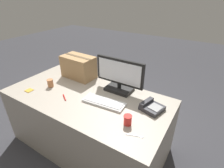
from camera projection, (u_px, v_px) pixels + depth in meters
The scene contains 11 objects.
ground_plane at pixel (90, 143), 2.23m from camera, with size 12.00×12.00×0.00m, color #38383D.
office_desk at pixel (88, 121), 2.06m from camera, with size 1.80×0.90×0.72m.
monitor at pixel (119, 77), 1.90m from camera, with size 0.56×0.20×0.37m.
keyboard at pixel (104, 102), 1.75m from camera, with size 0.45×0.19×0.03m.
desk_phone at pixel (151, 107), 1.66m from camera, with size 0.23×0.22×0.07m.
paper_cup_left at pixel (50, 83), 2.04m from camera, with size 0.07×0.07×0.09m.
paper_cup_right at pixel (128, 120), 1.47m from camera, with size 0.07×0.07×0.09m.
spoon at pixel (138, 136), 1.36m from camera, with size 0.15×0.06×0.00m.
cardboard_box at pixel (79, 67), 2.22m from camera, with size 0.43×0.26×0.28m.
pen_marker at pixel (64, 97), 1.84m from camera, with size 0.11×0.08×0.01m.
sticky_note_pad at pixel (29, 90), 1.97m from camera, with size 0.07×0.07×0.01m.
Camera 1 is at (1.09, -1.20, 1.73)m, focal length 28.00 mm.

